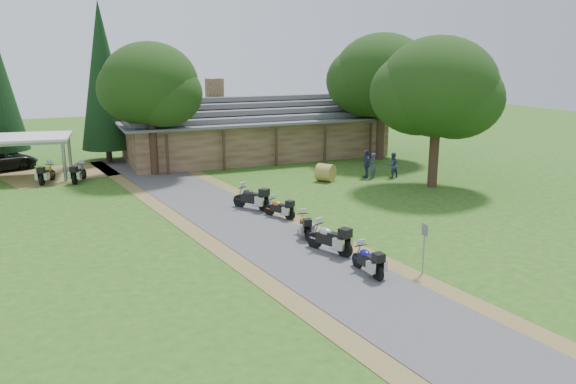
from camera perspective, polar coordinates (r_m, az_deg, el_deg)
name	(u,v)px	position (r m, az deg, el deg)	size (l,w,h in m)	color
ground	(320,268)	(22.08, 3.30, -7.75)	(120.00, 120.00, 0.00)	#284C15
driveway	(271,239)	(25.33, -1.74, -4.84)	(46.00, 46.00, 0.00)	#444447
lodge	(255,126)	(45.35, -3.35, 6.72)	(21.40, 9.40, 4.90)	brown
carport	(20,158)	(41.23, -25.60, 3.18)	(6.52, 4.35, 2.83)	silver
motorcycle_row_a	(368,259)	(21.49, 8.09, -6.77)	(1.78, 0.58, 1.22)	navy
motorcycle_row_b	(329,237)	(23.51, 4.23, -4.57)	(2.05, 0.67, 1.40)	#9A9DA1
motorcycle_row_c	(305,224)	(25.61, 1.71, -3.27)	(1.68, 0.55, 1.15)	#D1A500
motorcycle_row_d	(279,207)	(28.40, -0.87, -1.54)	(1.66, 0.54, 1.14)	#CC4E1D
motorcycle_row_e	(252,197)	(29.92, -3.72, -0.49)	(2.06, 0.67, 1.41)	black
motorcycle_carport_a	(47,173)	(39.24, -23.31, 1.82)	(1.96, 0.64, 1.34)	yellow
motorcycle_carport_b	(79,172)	(38.80, -20.48, 1.93)	(1.93, 0.63, 1.32)	slate
person_a	(372,163)	(37.74, 8.57, 2.88)	(0.57, 0.41, 2.01)	#364061
person_b	(393,163)	(38.22, 10.58, 2.92)	(0.56, 0.41, 1.99)	#364061
person_c	(366,161)	(37.83, 7.97, 3.09)	(0.63, 0.45, 2.22)	#364061
hay_bale	(325,173)	(36.63, 3.83, 1.98)	(1.14, 1.14, 1.05)	olive
sign_post	(424,249)	(21.76, 13.63, -5.65)	(0.36, 0.06, 2.01)	gray
oak_lodge_left	(151,101)	(39.01, -13.76, 8.93)	(6.38, 6.38, 10.00)	black
oak_lodge_right	(382,92)	(44.20, 9.52, 9.98)	(7.51, 7.51, 10.45)	black
oak_driveway	(437,107)	(35.51, 14.88, 8.37)	(7.11, 7.11, 9.96)	black
cedar_near	(103,83)	(45.04, -18.24, 10.52)	(3.86, 3.86, 11.96)	black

